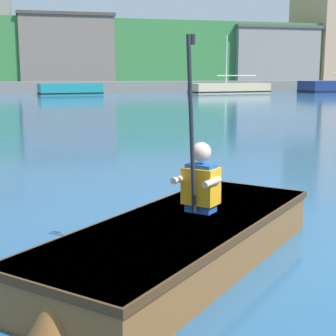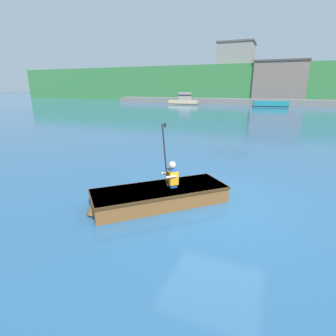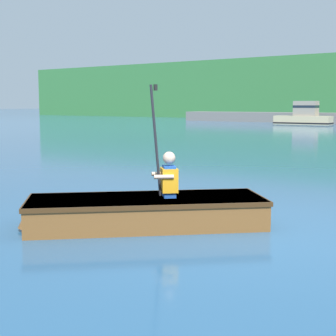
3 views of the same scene
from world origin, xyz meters
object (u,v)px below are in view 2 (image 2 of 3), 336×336
moored_boat_dock_west_inner (184,100)px  person_paddler (172,175)px  moored_boat_dock_center_near (270,104)px  rowboat_foreground (158,195)px

moored_boat_dock_west_inner → person_paddler: size_ratio=3.10×
moored_boat_dock_west_inner → moored_boat_dock_center_near: size_ratio=0.98×
moored_boat_dock_center_near → moored_boat_dock_west_inner: bearing=176.7°
moored_boat_dock_west_inner → rowboat_foreground: size_ratio=1.53×
rowboat_foreground → person_paddler: person_paddler is taller
rowboat_foreground → person_paddler: 0.57m
rowboat_foreground → moored_boat_dock_center_near: bearing=87.8°
moored_boat_dock_center_near → rowboat_foreground: size_ratio=1.56×
moored_boat_dock_center_near → person_paddler: size_ratio=3.16×
person_paddler → moored_boat_dock_center_near: bearing=88.2°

